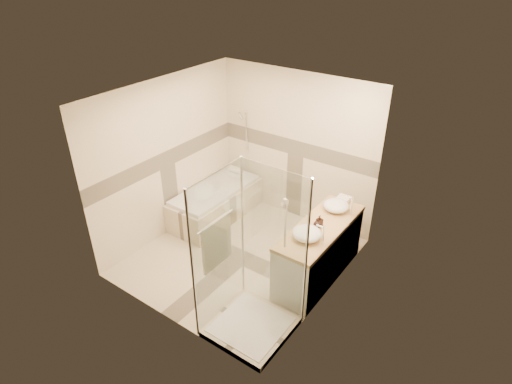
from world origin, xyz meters
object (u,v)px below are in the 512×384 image
Objects in this scene: vessel_sink_near at (336,205)px; amenity_bottle_a at (320,221)px; vanity at (319,251)px; bathtub at (216,201)px; vessel_sink_far at (307,233)px; amenity_bottle_b at (318,223)px; shower_enclosure at (247,291)px.

amenity_bottle_a is at bearing -90.00° from vessel_sink_near.
amenity_bottle_a is at bearing -142.43° from vanity.
bathtub is 2.33m from vessel_sink_far.
vessel_sink_far is 2.66× the size of amenity_bottle_b.
vessel_sink_near is 0.96× the size of vessel_sink_far.
vessel_sink_far is (-0.02, -0.35, 0.50)m from vanity.
amenity_bottle_b reaches higher than bathtub.
shower_enclosure is 1.35m from amenity_bottle_a.
vessel_sink_near is at bearing 92.42° from vanity.
shower_enclosure is (-0.29, -1.27, 0.08)m from vanity.
amenity_bottle_a is at bearing 77.74° from shower_enclosure.
amenity_bottle_b is at bearing -106.44° from vanity.
amenity_bottle_b is (0.00, 0.29, -0.00)m from vessel_sink_far.
amenity_bottle_a is 1.13× the size of amenity_bottle_b.
bathtub is at bearing -176.70° from vessel_sink_near.
amenity_bottle_b reaches higher than vanity.
amenity_bottle_a is at bearing 90.00° from amenity_bottle_b.
bathtub is at bearing 170.27° from amenity_bottle_a.
vessel_sink_near reaches higher than amenity_bottle_b.
amenity_bottle_a reaches higher than vessel_sink_far.
vessel_sink_near is 0.49m from amenity_bottle_a.
bathtub is at bearing 168.91° from amenity_bottle_b.
vessel_sink_far is at bearing -18.31° from bathtub.
shower_enclosure is 5.43× the size of vessel_sink_far.
amenity_bottle_b is (0.00, -0.54, -0.00)m from vessel_sink_near.
amenity_bottle_a is (0.27, 1.26, 0.42)m from shower_enclosure.
vessel_sink_near is (-0.02, 0.47, 0.50)m from vanity.
shower_enclosure is 1.30m from amenity_bottle_b.
shower_enclosure reaches higher than vessel_sink_near.
vanity is 11.48× the size of amenity_bottle_b.
vessel_sink_far reaches higher than amenity_bottle_b.
shower_enclosure is at bearing -98.89° from vessel_sink_near.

